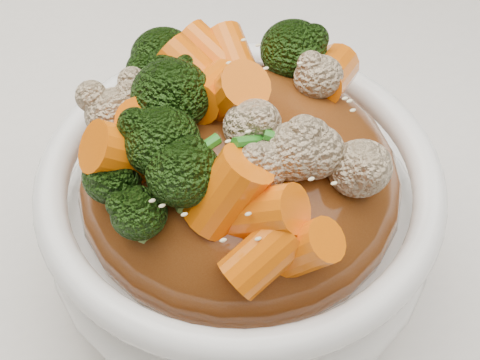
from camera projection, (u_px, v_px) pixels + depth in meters
name	position (u px, v px, depth m)	size (l,w,h in m)	color
tablecloth	(303.00, 214.00, 0.44)	(1.20, 0.80, 0.04)	white
bowl	(240.00, 217.00, 0.37)	(0.19, 0.19, 0.08)	white
sauce_base	(240.00, 184.00, 0.35)	(0.15, 0.15, 0.08)	#612F10
carrots	(240.00, 98.00, 0.31)	(0.15, 0.15, 0.04)	orange
broccoli	(240.00, 100.00, 0.31)	(0.15, 0.15, 0.04)	black
cauliflower	(240.00, 103.00, 0.31)	(0.15, 0.15, 0.03)	#C7AE88
scallions	(240.00, 97.00, 0.31)	(0.11, 0.11, 0.02)	#23711A
sesame_seeds	(240.00, 97.00, 0.31)	(0.14, 0.14, 0.01)	beige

